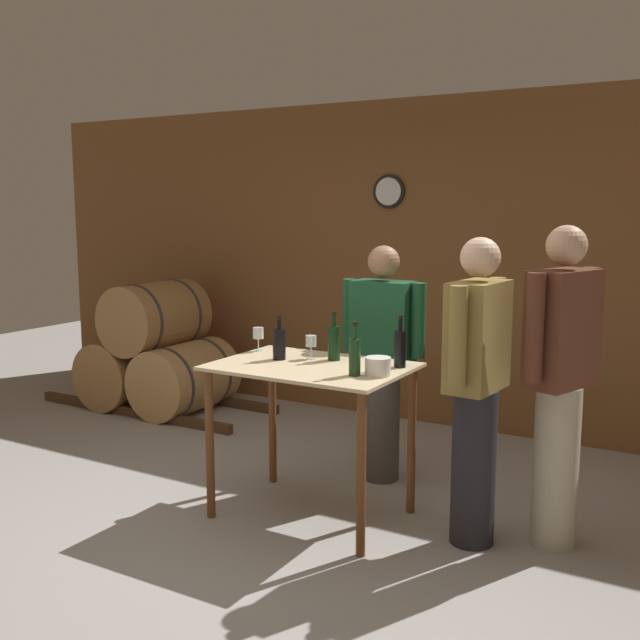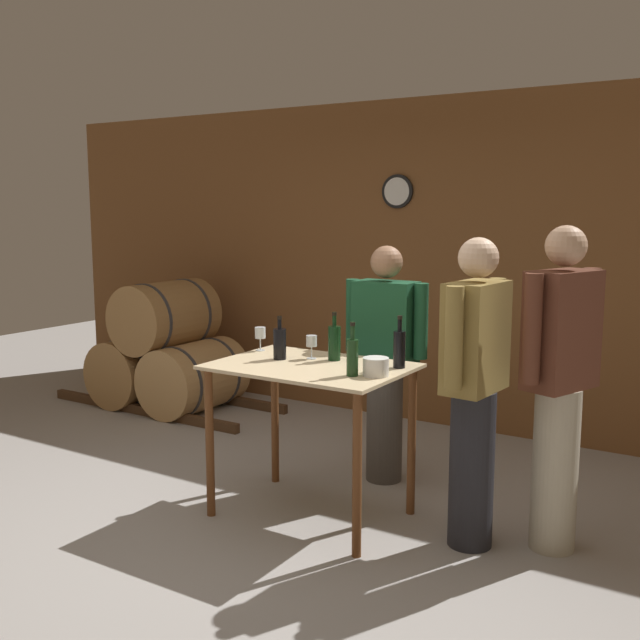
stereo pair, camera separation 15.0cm
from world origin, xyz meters
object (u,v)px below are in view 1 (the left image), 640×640
Objects in this scene: wine_bottle_left at (334,342)px; wine_glass_near_left at (258,334)px; person_visitor_with_scarf at (382,358)px; wine_bottle_center at (355,355)px; wine_glass_near_center at (310,342)px; wine_bottle_far_left at (279,343)px; person_host at (560,380)px; person_visitor_bearded at (476,385)px; ice_bucket at (378,366)px; wine_bottle_right at (400,347)px.

wine_glass_near_left is at bearing 179.55° from wine_bottle_left.
person_visitor_with_scarf is at bearing 42.93° from wine_glass_near_left.
wine_bottle_center is 2.07× the size of wine_glass_near_center.
person_host reaches higher than wine_bottle_far_left.
person_visitor_bearded reaches higher than wine_bottle_left.
wine_bottle_left is 1.30m from person_host.
person_visitor_with_scarf reaches higher than ice_bucket.
person_host is 1.10× the size of person_visitor_with_scarf.
wine_bottle_right is 0.26m from ice_bucket.
person_visitor_bearded reaches higher than ice_bucket.
person_host reaches higher than wine_bottle_right.
ice_bucket is 0.89m from person_visitor_with_scarf.
person_visitor_bearded reaches higher than wine_bottle_center.
wine_bottle_left is 0.55m from wine_glass_near_left.
wine_glass_near_left is at bearing -137.07° from person_visitor_with_scarf.
ice_bucket is at bearing -93.85° from wine_bottle_right.
person_visitor_bearded is at bearing -153.09° from person_host.
wine_bottle_right is 0.97m from wine_glass_near_left.
person_visitor_bearded is (1.04, -0.02, -0.14)m from wine_glass_near_center.
ice_bucket is (-0.02, -0.25, -0.07)m from wine_bottle_right.
wine_bottle_right is 1.98× the size of wine_glass_near_left.
wine_glass_near_left is 0.85m from person_visitor_with_scarf.
ice_bucket is 0.09× the size of person_visitor_with_scarf.
person_visitor_bearded reaches higher than wine_bottle_right.
person_host is (1.84, 0.13, -0.11)m from wine_glass_near_left.
wine_bottle_left is at bearing 14.77° from wine_glass_near_center.
wine_bottle_left is 0.17× the size of person_host.
wine_bottle_right reaches higher than wine_glass_near_left.
wine_bottle_far_left is 0.33m from wine_bottle_left.
wine_bottle_right is 0.88m from person_host.
person_visitor_bearded is (0.85, -0.63, 0.05)m from person_visitor_with_scarf.
wine_bottle_far_left is at bearing -169.76° from person_host.
wine_glass_near_center is (0.15, 0.11, 0.00)m from wine_bottle_far_left.
person_host is at bearing 4.12° from wine_glass_near_left.
wine_bottle_left is at bearing -0.45° from wine_glass_near_left.
person_visitor_with_scarf reaches higher than wine_bottle_left.
wine_glass_near_center is at bearing -173.06° from person_host.
wine_bottle_center reaches higher than wine_glass_near_center.
person_visitor_with_scarf is at bearing 72.20° from wine_glass_near_center.
person_visitor_bearded is at bearing -36.46° from person_visitor_with_scarf.
wine_bottle_center reaches higher than wine_bottle_left.
wine_bottle_right reaches higher than wine_bottle_center.
wine_bottle_far_left reaches higher than wine_glass_near_center.
wine_bottle_far_left is 0.16× the size of person_visitor_bearded.
wine_bottle_right is (0.42, 0.02, 0.00)m from wine_bottle_left.
wine_glass_near_left is 1.46m from person_visitor_bearded.
person_visitor_with_scarf is (-1.24, 0.43, -0.09)m from person_host.
ice_bucket is at bearing -157.15° from person_host.
wine_bottle_left is at bearing -95.22° from person_visitor_with_scarf.
ice_bucket is 0.96m from person_host.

